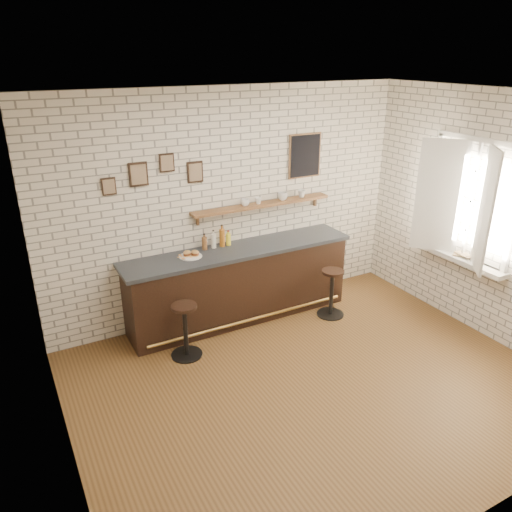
% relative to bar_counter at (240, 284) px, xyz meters
% --- Properties ---
extents(ground, '(5.00, 5.00, 0.00)m').
position_rel_bar_counter_xyz_m(ground, '(0.05, -1.70, -0.51)').
color(ground, brown).
rests_on(ground, ground).
extents(bar_counter, '(3.10, 0.65, 1.01)m').
position_rel_bar_counter_xyz_m(bar_counter, '(0.00, 0.00, 0.00)').
color(bar_counter, black).
rests_on(bar_counter, ground).
extents(sandwich_plate, '(0.28, 0.28, 0.01)m').
position_rel_bar_counter_xyz_m(sandwich_plate, '(-0.66, 0.04, 0.51)').
color(sandwich_plate, white).
rests_on(sandwich_plate, bar_counter).
extents(ciabatta_sandwich, '(0.22, 0.16, 0.07)m').
position_rel_bar_counter_xyz_m(ciabatta_sandwich, '(-0.65, 0.04, 0.55)').
color(ciabatta_sandwich, tan).
rests_on(ciabatta_sandwich, sandwich_plate).
extents(potato_chips, '(0.26, 0.19, 0.00)m').
position_rel_bar_counter_xyz_m(potato_chips, '(-0.68, 0.03, 0.52)').
color(potato_chips, '#EDA853').
rests_on(potato_chips, sandwich_plate).
extents(bitters_bottle_brown, '(0.07, 0.07, 0.22)m').
position_rel_bar_counter_xyz_m(bitters_bottle_brown, '(-0.41, 0.17, 0.59)').
color(bitters_bottle_brown, brown).
rests_on(bitters_bottle_brown, bar_counter).
extents(bitters_bottle_white, '(0.06, 0.06, 0.24)m').
position_rel_bar_counter_xyz_m(bitters_bottle_white, '(-0.28, 0.17, 0.60)').
color(bitters_bottle_white, white).
rests_on(bitters_bottle_white, bar_counter).
extents(bitters_bottle_amber, '(0.07, 0.07, 0.29)m').
position_rel_bar_counter_xyz_m(bitters_bottle_amber, '(-0.16, 0.17, 0.62)').
color(bitters_bottle_amber, '#995618').
rests_on(bitters_bottle_amber, bar_counter).
extents(condiment_bottle_yellow, '(0.06, 0.06, 0.20)m').
position_rel_bar_counter_xyz_m(condiment_bottle_yellow, '(-0.07, 0.17, 0.59)').
color(condiment_bottle_yellow, yellow).
rests_on(condiment_bottle_yellow, bar_counter).
extents(bar_stool_left, '(0.40, 0.40, 0.67)m').
position_rel_bar_counter_xyz_m(bar_stool_left, '(-0.98, -0.52, -0.15)').
color(bar_stool_left, black).
rests_on(bar_stool_left, ground).
extents(bar_stool_right, '(0.37, 0.37, 0.67)m').
position_rel_bar_counter_xyz_m(bar_stool_right, '(1.12, -0.53, -0.15)').
color(bar_stool_right, black).
rests_on(bar_stool_right, ground).
extents(wall_shelf, '(2.00, 0.18, 0.18)m').
position_rel_bar_counter_xyz_m(wall_shelf, '(0.45, 0.20, 0.97)').
color(wall_shelf, brown).
rests_on(wall_shelf, ground).
extents(shelf_cup_a, '(0.15, 0.15, 0.09)m').
position_rel_bar_counter_xyz_m(shelf_cup_a, '(0.19, 0.20, 1.04)').
color(shelf_cup_a, white).
rests_on(shelf_cup_a, wall_shelf).
extents(shelf_cup_b, '(0.12, 0.12, 0.08)m').
position_rel_bar_counter_xyz_m(shelf_cup_b, '(0.39, 0.20, 1.04)').
color(shelf_cup_b, white).
rests_on(shelf_cup_b, wall_shelf).
extents(shelf_cup_c, '(0.15, 0.15, 0.11)m').
position_rel_bar_counter_xyz_m(shelf_cup_c, '(0.76, 0.20, 1.05)').
color(shelf_cup_c, white).
rests_on(shelf_cup_c, wall_shelf).
extents(shelf_cup_d, '(0.13, 0.13, 0.10)m').
position_rel_bar_counter_xyz_m(shelf_cup_d, '(1.07, 0.20, 1.04)').
color(shelf_cup_d, white).
rests_on(shelf_cup_d, wall_shelf).
extents(back_wall_decor, '(2.96, 0.02, 0.56)m').
position_rel_bar_counter_xyz_m(back_wall_decor, '(0.28, 0.28, 1.54)').
color(back_wall_decor, black).
rests_on(back_wall_decor, ground).
extents(window_sill, '(0.20, 1.35, 0.06)m').
position_rel_bar_counter_xyz_m(window_sill, '(2.45, -1.40, 0.39)').
color(window_sill, white).
rests_on(window_sill, ground).
extents(casement_window, '(0.40, 1.30, 1.56)m').
position_rel_bar_counter_xyz_m(casement_window, '(2.41, -1.40, 1.14)').
color(casement_window, white).
rests_on(casement_window, ground).
extents(book_lower, '(0.23, 0.25, 0.02)m').
position_rel_bar_counter_xyz_m(book_lower, '(2.43, -1.44, 0.43)').
color(book_lower, tan).
rests_on(book_lower, window_sill).
extents(book_upper, '(0.19, 0.25, 0.02)m').
position_rel_bar_counter_xyz_m(book_upper, '(2.43, -1.44, 0.45)').
color(book_upper, tan).
rests_on(book_upper, book_lower).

